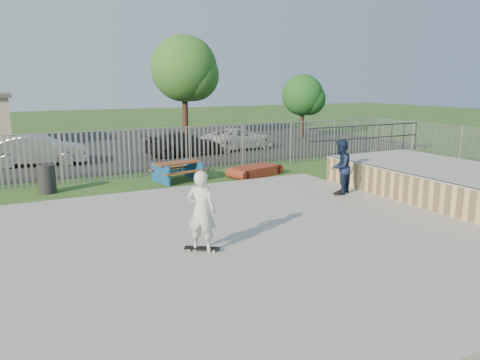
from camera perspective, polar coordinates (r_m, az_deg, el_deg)
name	(u,v)px	position (r m, az deg, el deg)	size (l,w,h in m)	color
ground	(186,252)	(11.09, -6.61, -8.67)	(120.00, 120.00, 0.00)	#28551D
concrete_slab	(186,249)	(11.06, -6.62, -8.31)	(15.00, 12.00, 0.15)	gray
quarter_pipe	(436,181)	(17.29, 22.83, -0.14)	(5.50, 7.05, 2.19)	tan
fence	(164,173)	(15.33, -9.27, 0.89)	(26.04, 16.02, 2.00)	gray
picnic_table	(178,171)	(18.77, -7.62, 1.06)	(2.06, 1.80, 0.77)	brown
funbox	(255,171)	(19.68, 1.86, 1.11)	(2.25, 1.56, 0.41)	maroon
trash_bin_red	(47,180)	(17.98, -22.48, 0.00)	(0.55, 0.55, 0.92)	#A5191D
trash_bin_grey	(47,179)	(17.91, -22.49, 0.11)	(0.61, 0.61, 1.02)	black
parking_lot	(71,149)	(29.23, -19.94, 3.55)	(40.00, 18.00, 0.02)	black
car_silver	(39,150)	(23.96, -23.30, 3.36)	(1.51, 4.34, 1.43)	#AAAAAF
car_dark	(184,144)	(25.16, -6.85, 4.40)	(1.75, 4.29, 1.25)	black
car_white	(239,139)	(27.36, -0.10, 5.06)	(2.04, 4.43, 1.23)	silver
tree_mid	(184,69)	(33.62, -6.82, 13.31)	(4.59, 4.59, 7.09)	#42241A
tree_right	(303,95)	(33.38, 7.63, 10.22)	(2.87, 2.87, 4.43)	#402519
skateboard_a	(339,193)	(16.25, 12.01, -1.52)	(0.79, 0.58, 0.08)	black
skateboard_b	(202,249)	(10.67, -4.64, -8.39)	(0.78, 0.61, 0.08)	black
skater_navy	(340,167)	(16.07, 12.14, 1.55)	(0.90, 0.70, 1.84)	#131E3C
skater_white	(201,211)	(10.40, -4.72, -3.82)	(0.67, 0.44, 1.84)	silver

